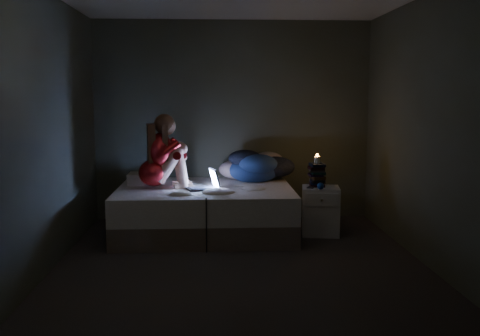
{
  "coord_description": "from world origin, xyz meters",
  "views": [
    {
      "loc": [
        -0.26,
        -5.1,
        1.65
      ],
      "look_at": [
        0.05,
        1.0,
        0.8
      ],
      "focal_mm": 39.8,
      "sensor_mm": 36.0,
      "label": 1
    }
  ],
  "objects": [
    {
      "name": "wall_left",
      "position": [
        -1.81,
        0.0,
        1.3
      ],
      "size": [
        0.02,
        3.8,
        2.6
      ],
      "primitive_type": "cube",
      "color": "#3C402F",
      "rests_on": "ground"
    },
    {
      "name": "woman",
      "position": [
        -0.95,
        1.04,
        1.0
      ],
      "size": [
        0.6,
        0.45,
        0.87
      ],
      "primitive_type": null,
      "rotation": [
        0.0,
        0.0,
        0.2
      ],
      "color": "#9C0008",
      "rests_on": "bed"
    },
    {
      "name": "wall_right",
      "position": [
        1.81,
        0.0,
        1.3
      ],
      "size": [
        0.02,
        3.8,
        2.6
      ],
      "primitive_type": "cube",
      "color": "#3C402F",
      "rests_on": "ground"
    },
    {
      "name": "nightstand",
      "position": [
        1.0,
        0.99,
        0.28
      ],
      "size": [
        0.48,
        0.44,
        0.57
      ],
      "primitive_type": "cube",
      "rotation": [
        0.0,
        0.0,
        -0.14
      ],
      "color": "silver",
      "rests_on": "ground"
    },
    {
      "name": "laptop",
      "position": [
        -0.39,
        0.94,
        0.69
      ],
      "size": [
        0.41,
        0.34,
        0.25
      ],
      "primitive_type": null,
      "rotation": [
        0.0,
        0.0,
        0.3
      ],
      "color": "black",
      "rests_on": "bed"
    },
    {
      "name": "floor",
      "position": [
        0.0,
        0.0,
        -0.01
      ],
      "size": [
        3.6,
        3.8,
        0.02
      ],
      "primitive_type": "cube",
      "color": "black",
      "rests_on": "ground"
    },
    {
      "name": "bed",
      "position": [
        -0.36,
        1.1,
        0.28
      ],
      "size": [
        2.04,
        1.53,
        0.56
      ],
      "primitive_type": null,
      "color": "#B8B4AC",
      "rests_on": "ground"
    },
    {
      "name": "wall_back",
      "position": [
        0.0,
        1.91,
        1.3
      ],
      "size": [
        3.6,
        0.02,
        2.6
      ],
      "primitive_type": "cube",
      "color": "#3C402F",
      "rests_on": "ground"
    },
    {
      "name": "clothes_pile",
      "position": [
        0.26,
        1.54,
        0.77
      ],
      "size": [
        0.74,
        0.62,
        0.41
      ],
      "primitive_type": null,
      "rotation": [
        0.0,
        0.0,
        -0.11
      ],
      "color": "navy",
      "rests_on": "bed"
    },
    {
      "name": "phone",
      "position": [
        0.88,
        0.94,
        0.57
      ],
      "size": [
        0.1,
        0.15,
        0.01
      ],
      "primitive_type": "cube",
      "rotation": [
        0.0,
        0.0,
        -0.26
      ],
      "color": "black",
      "rests_on": "nightstand"
    },
    {
      "name": "wall_front",
      "position": [
        0.0,
        -1.91,
        1.3
      ],
      "size": [
        3.6,
        0.02,
        2.6
      ],
      "primitive_type": "cube",
      "color": "#3C402F",
      "rests_on": "ground"
    },
    {
      "name": "blue_orb",
      "position": [
        0.99,
        0.83,
        0.61
      ],
      "size": [
        0.08,
        0.08,
        0.08
      ],
      "primitive_type": "sphere",
      "color": "navy",
      "rests_on": "nightstand"
    },
    {
      "name": "book_stack",
      "position": [
        0.96,
        1.06,
        0.7
      ],
      "size": [
        0.19,
        0.25,
        0.26
      ],
      "primitive_type": null,
      "color": "black",
      "rests_on": "nightstand"
    },
    {
      "name": "candle",
      "position": [
        0.96,
        1.06,
        0.87
      ],
      "size": [
        0.07,
        0.07,
        0.08
      ],
      "primitive_type": "cylinder",
      "color": "beige",
      "rests_on": "book_stack"
    },
    {
      "name": "pillow",
      "position": [
        -1.08,
        1.39,
        0.63
      ],
      "size": [
        0.44,
        0.32,
        0.13
      ],
      "primitive_type": "cube",
      "color": "white",
      "rests_on": "bed"
    }
  ]
}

